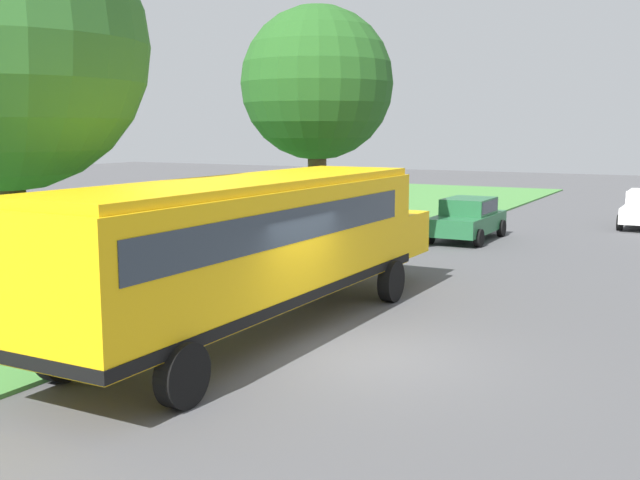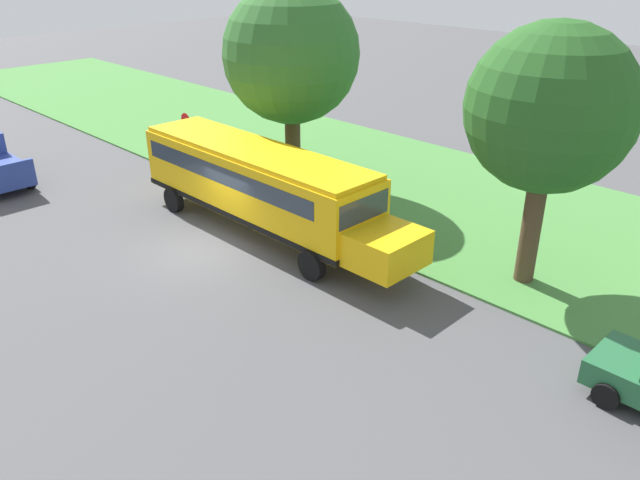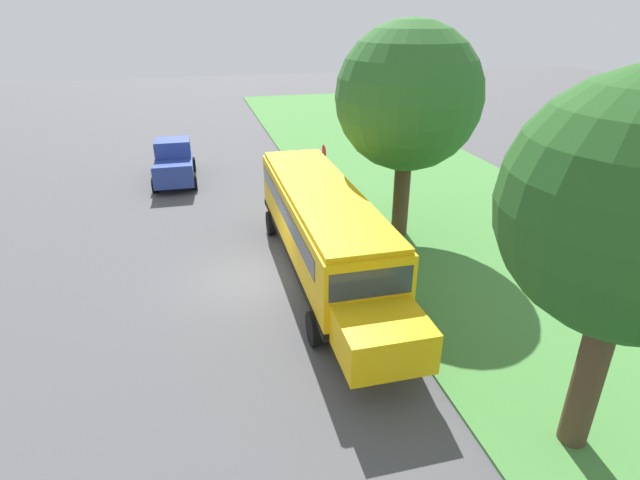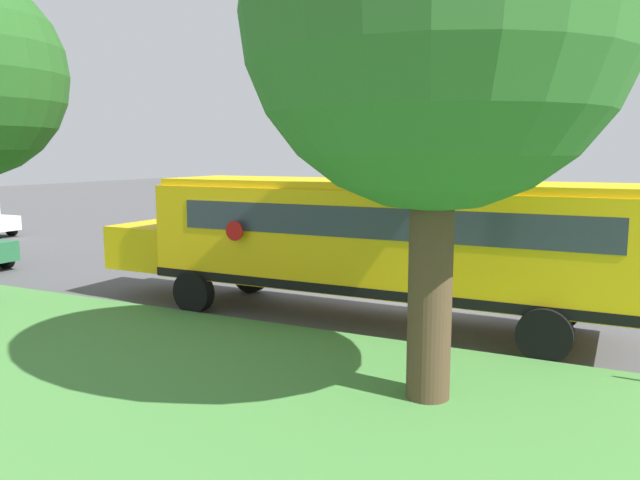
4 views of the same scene
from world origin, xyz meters
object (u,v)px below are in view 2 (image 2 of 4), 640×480
object	(u,v)px
oak_tree_roadside_mid	(551,106)
oak_tree_beside_bus	(291,55)
school_bus	(261,183)
stop_sign	(187,135)

from	to	relation	value
oak_tree_roadside_mid	oak_tree_beside_bus	bearing A→B (deg)	-93.07
school_bus	oak_tree_beside_bus	bearing A→B (deg)	-146.37
school_bus	stop_sign	distance (m)	7.95
school_bus	stop_sign	size ratio (longest dim) A/B	4.53
oak_tree_roadside_mid	stop_sign	distance (m)	16.98
oak_tree_beside_bus	stop_sign	bearing A→B (deg)	-68.53
oak_tree_beside_bus	oak_tree_roadside_mid	xyz separation A→B (m)	(0.61, 11.44, -0.03)
oak_tree_beside_bus	oak_tree_roadside_mid	bearing A→B (deg)	86.93
oak_tree_roadside_mid	stop_sign	bearing A→B (deg)	-85.26
school_bus	oak_tree_beside_bus	xyz separation A→B (m)	(-4.00, -2.66, 3.73)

